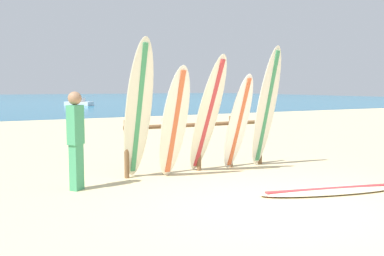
{
  "coord_description": "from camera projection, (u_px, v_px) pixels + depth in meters",
  "views": [
    {
      "loc": [
        -3.88,
        -4.59,
        1.68
      ],
      "look_at": [
        0.25,
        3.11,
        0.84
      ],
      "focal_mm": 39.73,
      "sensor_mm": 36.0,
      "label": 1
    }
  ],
  "objects": [
    {
      "name": "ground_plane",
      "position": [
        280.0,
        206.0,
        6.01
      ],
      "size": [
        120.0,
        120.0,
        0.0
      ],
      "primitive_type": "plane",
      "color": "#D3BC8C"
    },
    {
      "name": "surfboard_rack",
      "position": [
        199.0,
        138.0,
        8.53
      ],
      "size": [
        3.16,
        0.09,
        1.08
      ],
      "color": "brown",
      "rests_on": "ground"
    },
    {
      "name": "surfboard_leaning_far_left",
      "position": [
        138.0,
        110.0,
        7.56
      ],
      "size": [
        0.53,
        0.97,
        2.54
      ],
      "color": "silver",
      "rests_on": "ground"
    },
    {
      "name": "surfboard_leaning_left",
      "position": [
        174.0,
        122.0,
        7.75
      ],
      "size": [
        0.64,
        0.73,
        2.08
      ],
      "color": "white",
      "rests_on": "ground"
    },
    {
      "name": "surfboard_leaning_center_left",
      "position": [
        208.0,
        115.0,
        8.17
      ],
      "size": [
        0.63,
        1.05,
        2.3
      ],
      "color": "silver",
      "rests_on": "ground"
    },
    {
      "name": "surfboard_leaning_center",
      "position": [
        238.0,
        123.0,
        8.43
      ],
      "size": [
        0.5,
        0.78,
        1.95
      ],
      "color": "white",
      "rests_on": "ground"
    },
    {
      "name": "surfboard_leaning_center_right",
      "position": [
        266.0,
        107.0,
        8.87
      ],
      "size": [
        0.63,
        0.73,
        2.53
      ],
      "color": "white",
      "rests_on": "ground"
    },
    {
      "name": "surfboard_lying_on_sand",
      "position": [
        331.0,
        190.0,
        6.8
      ],
      "size": [
        2.52,
        1.11,
        0.08
      ],
      "color": "beige",
      "rests_on": "ground"
    },
    {
      "name": "beachgoer_standing",
      "position": [
        76.0,
        136.0,
        6.87
      ],
      "size": [
        0.3,
        0.29,
        1.61
      ],
      "color": "#3F9966",
      "rests_on": "ground"
    },
    {
      "name": "small_boat_offshore",
      "position": [
        79.0,
        103.0,
        38.23
      ],
      "size": [
        2.39,
        2.55,
        0.71
      ],
      "color": "silver",
      "rests_on": "ocean_water"
    }
  ]
}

